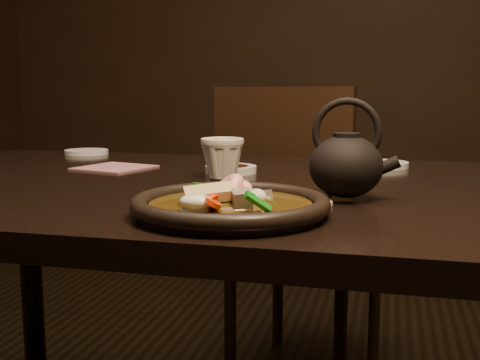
% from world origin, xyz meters
% --- Properties ---
extents(wall_back, '(5.00, 0.02, 2.80)m').
position_xyz_m(wall_back, '(0.00, 3.00, 1.40)').
color(wall_back, '#311D0D').
rests_on(wall_back, floor).
extents(table, '(1.60, 0.90, 0.75)m').
position_xyz_m(table, '(0.00, 0.00, 0.67)').
color(table, black).
rests_on(table, floor).
extents(chair, '(0.53, 0.53, 0.93)m').
position_xyz_m(chair, '(-0.01, 0.70, 0.51)').
color(chair, black).
rests_on(chair, floor).
extents(plate, '(0.28, 0.28, 0.03)m').
position_xyz_m(plate, '(0.04, -0.29, 0.76)').
color(plate, black).
rests_on(plate, table).
extents(stirfry, '(0.14, 0.19, 0.06)m').
position_xyz_m(stirfry, '(0.04, -0.29, 0.77)').
color(stirfry, '#3A280A').
rests_on(stirfry, plate).
extents(soy_dish, '(0.11, 0.11, 0.02)m').
position_xyz_m(soy_dish, '(-0.07, 0.13, 0.76)').
color(soy_dish, white).
rests_on(soy_dish, table).
extents(saucer_left, '(0.12, 0.12, 0.01)m').
position_xyz_m(saucer_left, '(-0.54, 0.39, 0.76)').
color(saucer_left, white).
rests_on(saucer_left, table).
extents(saucer_right, '(0.12, 0.12, 0.01)m').
position_xyz_m(saucer_right, '(0.23, 0.30, 0.76)').
color(saucer_right, white).
rests_on(saucer_right, table).
extents(tea_cup, '(0.10, 0.10, 0.09)m').
position_xyz_m(tea_cup, '(-0.06, 0.04, 0.79)').
color(tea_cup, beige).
rests_on(tea_cup, table).
extents(chopsticks, '(0.04, 0.23, 0.01)m').
position_xyz_m(chopsticks, '(0.16, -0.08, 0.75)').
color(chopsticks, tan).
rests_on(chopsticks, table).
extents(napkin, '(0.17, 0.17, 0.00)m').
position_xyz_m(napkin, '(-0.34, 0.13, 0.75)').
color(napkin, '#985D62').
rests_on(napkin, table).
extents(teapot, '(0.14, 0.12, 0.16)m').
position_xyz_m(teapot, '(0.19, -0.13, 0.81)').
color(teapot, black).
rests_on(teapot, table).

